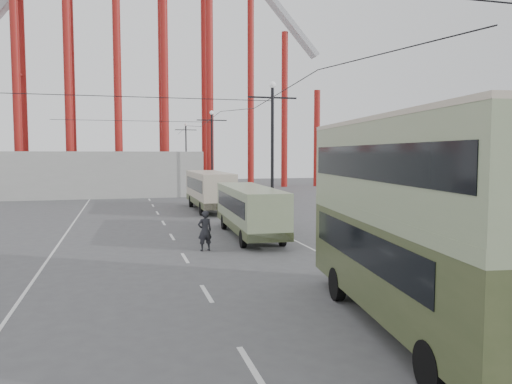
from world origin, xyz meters
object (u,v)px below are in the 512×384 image
object	(u,v)px
pedestrian	(205,231)
single_decker_cream	(209,189)
single_decker_green	(249,209)
double_decker_bus	(415,212)

from	to	relation	value
pedestrian	single_decker_cream	bearing A→B (deg)	-112.09
single_decker_green	pedestrian	distance (m)	4.85
double_decker_bus	single_decker_cream	bearing A→B (deg)	98.38
double_decker_bus	single_decker_green	size ratio (longest dim) A/B	1.08
double_decker_bus	pedestrian	distance (m)	13.14
double_decker_bus	single_decker_cream	xyz separation A→B (m)	(-0.39, 29.86, -1.39)
double_decker_bus	single_decker_green	distance (m)	16.13
single_decker_cream	pedestrian	bearing A→B (deg)	-100.30
single_decker_cream	pedestrian	size ratio (longest dim) A/B	5.21
double_decker_bus	single_decker_cream	size ratio (longest dim) A/B	1.05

